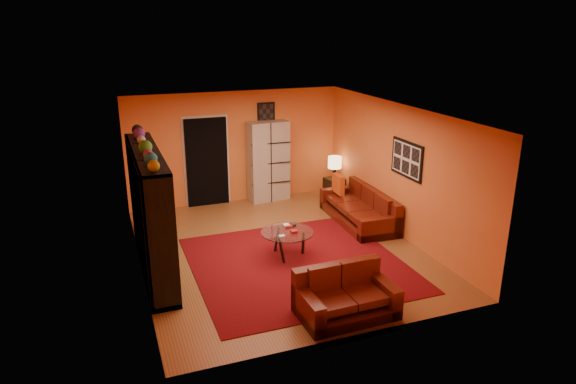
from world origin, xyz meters
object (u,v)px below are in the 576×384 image
object	(u,v)px
loveseat	(344,295)
side_table	(334,188)
entertainment_unit	(150,212)
table_lamp	(335,163)
coffee_table	(287,234)
tv	(154,217)
sofa	(362,209)
bowl_chair	(158,217)
storage_cabinet	(268,161)

from	to	relation	value
loveseat	side_table	world-z (taller)	loveseat
entertainment_unit	table_lamp	bearing A→B (deg)	27.46
coffee_table	table_lamp	distance (m)	3.50
entertainment_unit	tv	bearing A→B (deg)	-51.67
tv	sofa	size ratio (longest dim) A/B	0.41
coffee_table	bowl_chair	size ratio (longest dim) A/B	1.47
sofa	loveseat	bearing A→B (deg)	-119.61
tv	coffee_table	size ratio (longest dim) A/B	0.96
tv	loveseat	size ratio (longest dim) A/B	0.65
entertainment_unit	side_table	world-z (taller)	entertainment_unit
loveseat	coffee_table	world-z (taller)	loveseat
loveseat	sofa	bearing A→B (deg)	-33.63
tv	table_lamp	world-z (taller)	tv
coffee_table	loveseat	bearing A→B (deg)	-87.01
entertainment_unit	loveseat	distance (m)	3.51
loveseat	coffee_table	size ratio (longest dim) A/B	1.49
entertainment_unit	storage_cabinet	bearing A→B (deg)	42.97
bowl_chair	storage_cabinet	bearing A→B (deg)	20.93
bowl_chair	coffee_table	bearing A→B (deg)	-45.63
tv	bowl_chair	world-z (taller)	tv
entertainment_unit	bowl_chair	bearing A→B (deg)	81.10
bowl_chair	table_lamp	world-z (taller)	table_lamp
tv	side_table	world-z (taller)	tv
tv	coffee_table	xyz separation A→B (m)	(2.27, -0.27, -0.55)
entertainment_unit	table_lamp	distance (m)	5.10
coffee_table	bowl_chair	xyz separation A→B (m)	(-2.05, 2.09, -0.15)
tv	loveseat	bearing A→B (deg)	-134.72
tv	side_table	size ratio (longest dim) A/B	1.83
loveseat	side_table	bearing A→B (deg)	-25.15
tv	table_lamp	bearing A→B (deg)	-61.64
coffee_table	table_lamp	size ratio (longest dim) A/B	1.79
coffee_table	storage_cabinet	xyz separation A→B (m)	(0.68, 3.14, 0.51)
storage_cabinet	table_lamp	bearing A→B (deg)	-22.07
tv	loveseat	world-z (taller)	tv
side_table	sofa	bearing A→B (deg)	-93.97
loveseat	storage_cabinet	xyz separation A→B (m)	(0.58, 5.22, 0.66)
sofa	coffee_table	xyz separation A→B (m)	(-2.09, -1.07, 0.15)
tv	storage_cabinet	xyz separation A→B (m)	(2.96, 2.86, -0.04)
storage_cabinet	coffee_table	bearing A→B (deg)	-107.95
side_table	bowl_chair	bearing A→B (deg)	-172.01
loveseat	coffee_table	bearing A→B (deg)	1.53
entertainment_unit	coffee_table	bearing A→B (deg)	-8.25
loveseat	storage_cabinet	size ratio (longest dim) A/B	0.75
loveseat	side_table	size ratio (longest dim) A/B	2.83
table_lamp	bowl_chair	bearing A→B (deg)	-172.01
bowl_chair	entertainment_unit	bearing A→B (deg)	-98.90
sofa	storage_cabinet	distance (m)	2.59
coffee_table	bowl_chair	bearing A→B (deg)	134.37
coffee_table	tv	bearing A→B (deg)	173.14
loveseat	tv	bearing A→B (deg)	43.82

